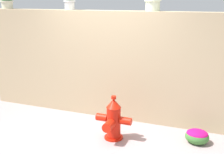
{
  "coord_description": "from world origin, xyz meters",
  "views": [
    {
      "loc": [
        2.06,
        -4.02,
        2.32
      ],
      "look_at": [
        0.14,
        0.98,
        0.85
      ],
      "focal_mm": 46.9,
      "sensor_mm": 36.0,
      "label": 1
    }
  ],
  "objects": [
    {
      "name": "fire_hydrant",
      "position": [
        0.46,
        0.2,
        0.34
      ],
      "size": [
        0.62,
        0.49,
        0.76
      ],
      "color": "red",
      "rests_on": "ground"
    },
    {
      "name": "flower_bush_left",
      "position": [
        1.8,
        0.56,
        0.12
      ],
      "size": [
        0.39,
        0.35,
        0.24
      ],
      "color": "#417836",
      "rests_on": "ground"
    },
    {
      "name": "stone_wall",
      "position": [
        0.0,
        1.18,
        1.04
      ],
      "size": [
        5.29,
        0.33,
        2.08
      ],
      "primitive_type": "cube",
      "color": "tan",
      "rests_on": "ground"
    },
    {
      "name": "ground_plane",
      "position": [
        0.0,
        0.0,
        0.0
      ],
      "size": [
        24.0,
        24.0,
        0.0
      ],
      "primitive_type": "plane",
      "color": "#A69091"
    }
  ]
}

